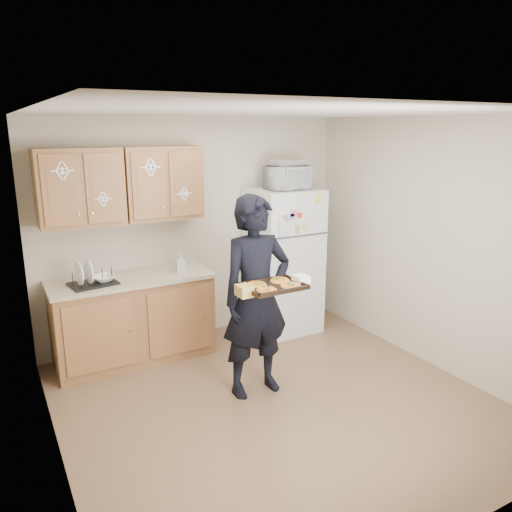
% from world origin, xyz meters
% --- Properties ---
extents(floor, '(3.60, 3.60, 0.00)m').
position_xyz_m(floor, '(0.00, 0.00, 0.00)').
color(floor, brown).
rests_on(floor, ground).
extents(ceiling, '(3.60, 3.60, 0.00)m').
position_xyz_m(ceiling, '(0.00, 0.00, 2.50)').
color(ceiling, silver).
rests_on(ceiling, wall_back).
extents(wall_back, '(3.60, 0.04, 2.50)m').
position_xyz_m(wall_back, '(0.00, 1.80, 1.25)').
color(wall_back, '#B6AA94').
rests_on(wall_back, floor).
extents(wall_front, '(3.60, 0.04, 2.50)m').
position_xyz_m(wall_front, '(0.00, -1.80, 1.25)').
color(wall_front, '#B6AA94').
rests_on(wall_front, floor).
extents(wall_left, '(0.04, 3.60, 2.50)m').
position_xyz_m(wall_left, '(-1.80, 0.00, 1.25)').
color(wall_left, '#B6AA94').
rests_on(wall_left, floor).
extents(wall_right, '(0.04, 3.60, 2.50)m').
position_xyz_m(wall_right, '(1.80, 0.00, 1.25)').
color(wall_right, '#B6AA94').
rests_on(wall_right, floor).
extents(refrigerator, '(0.75, 0.70, 1.70)m').
position_xyz_m(refrigerator, '(0.95, 1.43, 0.85)').
color(refrigerator, silver).
rests_on(refrigerator, floor).
extents(base_cabinet, '(1.60, 0.60, 0.86)m').
position_xyz_m(base_cabinet, '(-0.85, 1.48, 0.43)').
color(base_cabinet, brown).
rests_on(base_cabinet, floor).
extents(countertop, '(1.64, 0.64, 0.04)m').
position_xyz_m(countertop, '(-0.85, 1.48, 0.88)').
color(countertop, '#BEB192').
rests_on(countertop, base_cabinet).
extents(upper_cab_left, '(0.80, 0.33, 0.75)m').
position_xyz_m(upper_cab_left, '(-1.25, 1.61, 1.83)').
color(upper_cab_left, brown).
rests_on(upper_cab_left, wall_back).
extents(upper_cab_right, '(0.80, 0.33, 0.75)m').
position_xyz_m(upper_cab_right, '(-0.43, 1.61, 1.83)').
color(upper_cab_right, brown).
rests_on(upper_cab_right, wall_back).
extents(cereal_box, '(0.20, 0.07, 0.32)m').
position_xyz_m(cereal_box, '(1.47, 1.67, 0.16)').
color(cereal_box, gold).
rests_on(cereal_box, floor).
extents(person, '(0.67, 0.45, 1.83)m').
position_xyz_m(person, '(-0.05, 0.28, 0.92)').
color(person, black).
rests_on(person, floor).
extents(baking_tray, '(0.50, 0.37, 0.04)m').
position_xyz_m(baking_tray, '(-0.05, -0.02, 1.10)').
color(baking_tray, black).
rests_on(baking_tray, person).
extents(pizza_front_left, '(0.16, 0.16, 0.02)m').
position_xyz_m(pizza_front_left, '(-0.17, -0.11, 1.12)').
color(pizza_front_left, orange).
rests_on(pizza_front_left, baking_tray).
extents(pizza_front_right, '(0.16, 0.16, 0.02)m').
position_xyz_m(pizza_front_right, '(0.06, -0.10, 1.12)').
color(pizza_front_right, orange).
rests_on(pizza_front_right, baking_tray).
extents(pizza_back_left, '(0.16, 0.16, 0.02)m').
position_xyz_m(pizza_back_left, '(-0.17, 0.06, 1.12)').
color(pizza_back_left, orange).
rests_on(pizza_back_left, baking_tray).
extents(pizza_back_right, '(0.16, 0.16, 0.02)m').
position_xyz_m(pizza_back_right, '(0.06, 0.06, 1.12)').
color(pizza_back_right, orange).
rests_on(pizza_back_right, baking_tray).
extents(microwave, '(0.48, 0.33, 0.27)m').
position_xyz_m(microwave, '(0.96, 1.38, 1.83)').
color(microwave, silver).
rests_on(microwave, refrigerator).
extents(foil_pan, '(0.33, 0.23, 0.07)m').
position_xyz_m(foil_pan, '(0.97, 1.41, 2.00)').
color(foil_pan, silver).
rests_on(foil_pan, microwave).
extents(dish_rack, '(0.47, 0.38, 0.17)m').
position_xyz_m(dish_rack, '(-1.24, 1.41, 0.99)').
color(dish_rack, black).
rests_on(dish_rack, countertop).
extents(bowl, '(0.27, 0.27, 0.05)m').
position_xyz_m(bowl, '(-1.14, 1.41, 0.95)').
color(bowl, white).
rests_on(bowl, dish_rack).
extents(soap_bottle, '(0.11, 0.11, 0.21)m').
position_xyz_m(soap_bottle, '(-0.33, 1.43, 1.01)').
color(soap_bottle, silver).
rests_on(soap_bottle, countertop).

